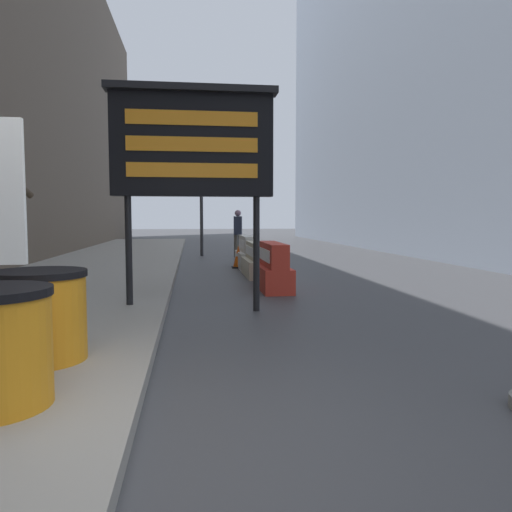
# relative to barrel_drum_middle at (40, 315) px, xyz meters

# --- Properties ---
(ground_plane) EXTENTS (120.00, 120.00, 0.00)m
(ground_plane) POSITION_rel_barrel_drum_middle_xyz_m (0.99, -1.73, -0.56)
(ground_plane) COLOR #3F3F42
(barrel_drum_middle) EXTENTS (0.85, 0.85, 0.83)m
(barrel_drum_middle) POSITION_rel_barrel_drum_middle_xyz_m (0.00, 0.00, 0.00)
(barrel_drum_middle) COLOR orange
(barrel_drum_middle) RESTS_ON sidewalk_left
(message_board) EXTENTS (2.52, 0.36, 3.38)m
(message_board) POSITION_rel_barrel_drum_middle_xyz_m (1.41, 2.89, 1.97)
(message_board) COLOR black
(message_board) RESTS_ON ground_plane
(jersey_barrier_red_striped) EXTENTS (0.57, 1.78, 0.94)m
(jersey_barrier_red_striped) POSITION_rel_barrel_drum_middle_xyz_m (2.99, 5.13, -0.14)
(jersey_barrier_red_striped) COLOR red
(jersey_barrier_red_striped) RESTS_ON ground_plane
(jersey_barrier_cream) EXTENTS (0.65, 1.87, 0.84)m
(jersey_barrier_cream) POSITION_rel_barrel_drum_middle_xyz_m (2.99, 7.42, -0.19)
(jersey_barrier_cream) COLOR beige
(jersey_barrier_cream) RESTS_ON ground_plane
(jersey_barrier_white) EXTENTS (0.62, 1.87, 0.92)m
(jersey_barrier_white) POSITION_rel_barrel_drum_middle_xyz_m (2.99, 9.48, -0.15)
(jersey_barrier_white) COLOR silver
(jersey_barrier_white) RESTS_ON ground_plane
(traffic_cone_near) EXTENTS (0.37, 0.37, 0.66)m
(traffic_cone_near) POSITION_rel_barrel_drum_middle_xyz_m (2.71, 9.52, -0.24)
(traffic_cone_near) COLOR black
(traffic_cone_near) RESTS_ON ground_plane
(traffic_light_near_curb) EXTENTS (0.28, 0.44, 3.79)m
(traffic_light_near_curb) POSITION_rel_barrel_drum_middle_xyz_m (1.76, 14.07, 2.20)
(traffic_light_near_curb) COLOR #2D2D30
(traffic_light_near_curb) RESTS_ON ground_plane
(pedestrian_worker) EXTENTS (0.34, 0.49, 1.72)m
(pedestrian_worker) POSITION_rel_barrel_drum_middle_xyz_m (3.05, 13.32, 0.46)
(pedestrian_worker) COLOR #514C42
(pedestrian_worker) RESTS_ON ground_plane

